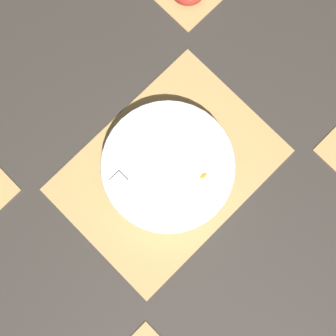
{
  "coord_description": "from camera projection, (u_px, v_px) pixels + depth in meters",
  "views": [
    {
      "loc": [
        0.11,
        0.11,
        1.08
      ],
      "look_at": [
        0.0,
        0.0,
        0.03
      ],
      "focal_mm": 50.0,
      "sensor_mm": 36.0,
      "label": 1
    }
  ],
  "objects": [
    {
      "name": "ground_plane",
      "position": [
        168.0,
        170.0,
        1.09
      ],
      "size": [
        6.0,
        6.0,
        0.0
      ],
      "primitive_type": "plane",
      "color": "#2D2823"
    },
    {
      "name": "bamboo_mat_center",
      "position": [
        168.0,
        170.0,
        1.09
      ],
      "size": [
        0.49,
        0.35,
        0.01
      ],
      "color": "#A8844C",
      "rests_on": "ground_plane"
    },
    {
      "name": "fruit_salad_bowl",
      "position": [
        168.0,
        167.0,
        1.05
      ],
      "size": [
        0.3,
        0.3,
        0.07
      ],
      "color": "silver",
      "rests_on": "bamboo_mat_center"
    }
  ]
}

